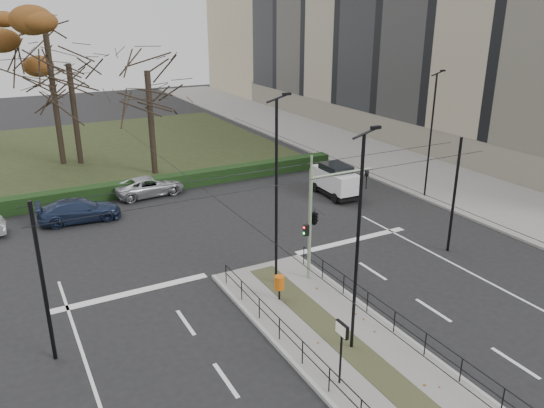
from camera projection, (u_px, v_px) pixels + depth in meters
The scene contains 20 objects.
ground at pixel (312, 316), 21.61m from camera, with size 140.00×140.00×0.00m, color black.
median_island at pixel (348, 347), 19.52m from camera, with size 4.40×15.00×0.14m, color slate.
sidewalk_east at pixel (350, 148), 47.80m from camera, with size 8.00×90.00×0.14m, color slate.
park at pixel (53, 156), 45.40m from camera, with size 38.00×26.00×0.10m, color black.
hedge at pixel (79, 196), 34.16m from camera, with size 38.00×1.00×1.00m, color black.
apartment_block at pixel (429, 26), 50.32m from camera, with size 13.09×52.10×21.64m.
median_railing at pixel (351, 327), 19.13m from camera, with size 4.14×13.24×0.92m.
catenary at pixel (293, 225), 21.78m from camera, with size 20.00×34.00×6.00m.
traffic_light at pixel (316, 215), 23.54m from camera, with size 3.54×2.02×5.21m.
litter_bin at pixel (279, 283), 22.34m from camera, with size 0.43×0.43×1.10m.
info_panel at pixel (342, 336), 16.92m from camera, with size 0.13×0.60×2.28m.
streetlamp_median_near at pixel (358, 244), 18.00m from camera, with size 0.68×0.14×8.14m.
streetlamp_median_far at pixel (277, 192), 22.56m from camera, with size 0.71×0.14×8.48m.
streetlamp_sidewalk at pixel (431, 134), 33.95m from camera, with size 0.68×0.14×8.15m.
parked_car_third at pixel (79, 210), 31.19m from camera, with size 1.91×4.69×1.36m, color #1E2946.
parked_car_fourth at pixel (149, 186), 35.60m from camera, with size 2.14×4.64×1.29m, color #AFB1B7.
white_van at pixel (335, 179), 35.37m from camera, with size 1.95×3.98×2.17m.
rust_tree at pixel (45, 28), 39.38m from camera, with size 9.56×9.56×13.69m.
bare_tree_center at pixel (69, 71), 40.60m from camera, with size 6.49×6.49×10.41m.
bare_tree_near at pixel (148, 79), 38.01m from camera, with size 5.90×5.90×10.12m.
Camera 1 is at (-10.31, -15.73, 11.72)m, focal length 35.00 mm.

